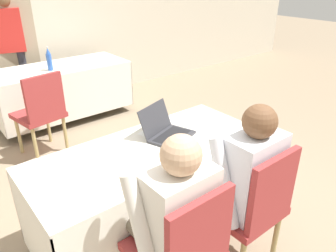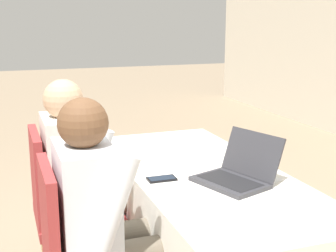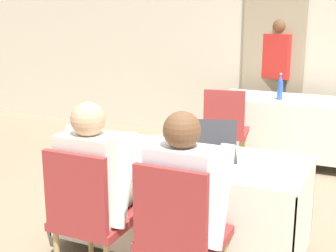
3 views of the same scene
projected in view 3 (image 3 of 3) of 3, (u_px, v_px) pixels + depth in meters
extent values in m
plane|color=gray|center=(179.00, 252.00, 3.36)|extent=(24.00, 24.00, 0.00)
cube|color=beige|center=(281.00, 38.00, 5.80)|extent=(12.00, 0.06, 2.70)
cube|color=gray|center=(274.00, 40.00, 5.78)|extent=(0.76, 0.04, 2.65)
cube|color=white|center=(180.00, 157.00, 3.19)|extent=(1.70, 0.74, 0.02)
cube|color=white|center=(157.00, 219.00, 2.94)|extent=(1.70, 0.01, 0.60)
cube|color=white|center=(199.00, 182.00, 3.58)|extent=(1.70, 0.01, 0.60)
cube|color=white|center=(79.00, 181.00, 3.61)|extent=(0.01, 0.74, 0.60)
cube|color=white|center=(304.00, 221.00, 2.92)|extent=(0.01, 0.74, 0.60)
cylinder|color=#333333|center=(179.00, 245.00, 3.35)|extent=(0.06, 0.06, 0.11)
cube|color=white|center=(295.00, 100.00, 5.20)|extent=(1.70, 0.74, 0.02)
cube|color=white|center=(287.00, 134.00, 4.95)|extent=(1.70, 0.01, 0.60)
cube|color=white|center=(299.00, 120.00, 5.60)|extent=(1.70, 0.01, 0.60)
cube|color=white|center=(222.00, 119.00, 5.62)|extent=(0.01, 0.74, 0.60)
cylinder|color=#333333|center=(291.00, 156.00, 5.36)|extent=(0.06, 0.06, 0.11)
cube|color=#333338|center=(212.00, 157.00, 3.12)|extent=(0.38, 0.32, 0.02)
cube|color=black|center=(212.00, 155.00, 3.12)|extent=(0.32, 0.24, 0.00)
cube|color=#333338|center=(213.00, 135.00, 3.24)|extent=(0.34, 0.18, 0.21)
cube|color=black|center=(213.00, 135.00, 3.24)|extent=(0.30, 0.16, 0.18)
cube|color=black|center=(172.00, 166.00, 2.94)|extent=(0.08, 0.14, 0.01)
cube|color=#192333|center=(172.00, 165.00, 2.94)|extent=(0.07, 0.13, 0.00)
cube|color=white|center=(214.00, 153.00, 3.22)|extent=(0.29, 0.34, 0.00)
cube|color=white|center=(212.00, 155.00, 3.20)|extent=(0.29, 0.34, 0.00)
cylinder|color=#2D5BB7|center=(280.00, 91.00, 5.14)|extent=(0.06, 0.06, 0.20)
cone|color=#2D5BB7|center=(281.00, 78.00, 5.10)|extent=(0.05, 0.05, 0.08)
cylinder|color=silver|center=(281.00, 74.00, 5.09)|extent=(0.02, 0.02, 0.01)
cylinder|color=tan|center=(137.00, 248.00, 2.98)|extent=(0.04, 0.04, 0.43)
cylinder|color=tan|center=(91.00, 237.00, 3.12)|extent=(0.04, 0.04, 0.43)
cube|color=#9E3333|center=(97.00, 219.00, 2.84)|extent=(0.44, 0.44, 0.05)
cube|color=#9E3333|center=(75.00, 192.00, 2.60)|extent=(0.40, 0.04, 0.45)
cube|color=#9E3333|center=(185.00, 238.00, 2.60)|extent=(0.44, 0.44, 0.05)
cube|color=#9E3333|center=(170.00, 210.00, 2.37)|extent=(0.40, 0.04, 0.45)
cylinder|color=tan|center=(244.00, 151.00, 5.04)|extent=(0.04, 0.04, 0.43)
cylinder|color=tan|center=(212.00, 148.00, 5.13)|extent=(0.04, 0.04, 0.43)
cylinder|color=tan|center=(240.00, 161.00, 4.71)|extent=(0.04, 0.04, 0.43)
cylinder|color=tan|center=(206.00, 158.00, 4.80)|extent=(0.04, 0.04, 0.43)
cube|color=#9E3333|center=(226.00, 132.00, 4.86)|extent=(0.51, 0.51, 0.05)
cube|color=#9E3333|center=(224.00, 113.00, 4.61)|extent=(0.41, 0.11, 0.45)
cylinder|color=#665B4C|center=(120.00, 200.00, 2.90)|extent=(0.13, 0.42, 0.13)
cylinder|color=#665B4C|center=(96.00, 196.00, 2.97)|extent=(0.13, 0.42, 0.13)
cylinder|color=#665B4C|center=(135.00, 233.00, 3.13)|extent=(0.10, 0.10, 0.48)
cylinder|color=#665B4C|center=(112.00, 228.00, 3.20)|extent=(0.10, 0.10, 0.48)
cube|color=silver|center=(90.00, 178.00, 2.73)|extent=(0.36, 0.22, 0.52)
cylinder|color=silver|center=(125.00, 180.00, 2.68)|extent=(0.08, 0.26, 0.54)
cylinder|color=silver|center=(65.00, 169.00, 2.85)|extent=(0.08, 0.26, 0.54)
sphere|color=tan|center=(88.00, 119.00, 2.64)|extent=(0.20, 0.20, 0.20)
cylinder|color=#665B4C|center=(208.00, 217.00, 2.66)|extent=(0.13, 0.42, 0.13)
cylinder|color=#665B4C|center=(179.00, 212.00, 2.73)|extent=(0.13, 0.42, 0.13)
cylinder|color=#665B4C|center=(217.00, 251.00, 2.89)|extent=(0.10, 0.10, 0.48)
cylinder|color=#665B4C|center=(190.00, 245.00, 2.97)|extent=(0.10, 0.10, 0.48)
cube|color=silver|center=(182.00, 194.00, 2.49)|extent=(0.36, 0.22, 0.52)
cylinder|color=silver|center=(221.00, 196.00, 2.44)|extent=(0.08, 0.26, 0.54)
cylinder|color=silver|center=(150.00, 184.00, 2.61)|extent=(0.08, 0.26, 0.54)
sphere|color=brown|center=(182.00, 130.00, 2.41)|extent=(0.20, 0.20, 0.20)
cylinder|color=#33333D|center=(270.00, 110.00, 6.05)|extent=(0.12, 0.12, 0.85)
cylinder|color=#33333D|center=(281.00, 112.00, 5.95)|extent=(0.12, 0.12, 0.85)
cube|color=red|center=(278.00, 56.00, 5.83)|extent=(0.38, 0.28, 0.55)
sphere|color=brown|center=(280.00, 26.00, 5.74)|extent=(0.19, 0.19, 0.19)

